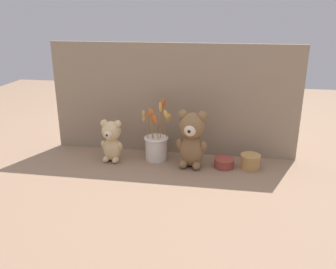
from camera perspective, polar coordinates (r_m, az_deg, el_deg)
The scene contains 7 objects.
ground_plane at distance 1.80m, azimuth -0.10°, elevation -4.77°, with size 4.00×4.00×0.00m, color #8E7056.
backdrop_wall at distance 1.87m, azimuth 0.75°, elevation 5.55°, with size 1.30×0.02×0.58m.
teddy_bear_large at distance 1.73m, azimuth 3.86°, elevation -0.53°, with size 0.16×0.15×0.29m.
teddy_bear_medium at distance 1.83m, azimuth -9.03°, elevation -0.84°, with size 0.12×0.11×0.22m.
flower_vase at distance 1.83m, azimuth -1.87°, elevation -1.48°, with size 0.15×0.14×0.32m.
decorative_tin_tall at distance 1.78m, azimuth 8.97°, elevation -4.49°, with size 0.10×0.10×0.05m.
decorative_tin_short at distance 1.79m, azimuth 13.06°, elevation -4.25°, with size 0.10×0.10×0.07m.
Camera 1 is at (0.27, -1.62, 0.74)m, focal length 38.00 mm.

